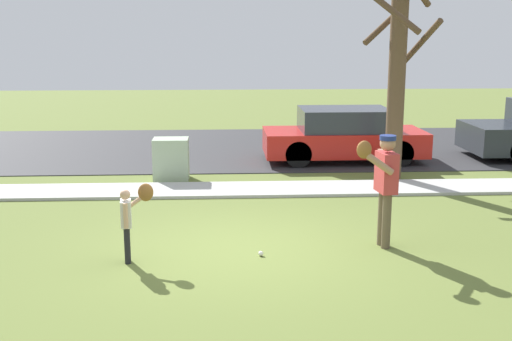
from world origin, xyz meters
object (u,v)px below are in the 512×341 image
object	(u,v)px
street_tree_near	(397,68)
parked_hatchback_red	(344,136)
person_adult	(384,178)
utility_cabinet	(171,159)
person_child	(131,213)
baseball	(261,254)

from	to	relation	value
street_tree_near	parked_hatchback_red	bearing A→B (deg)	108.46
person_adult	street_tree_near	size ratio (longest dim) A/B	0.37
parked_hatchback_red	utility_cabinet	bearing A→B (deg)	-156.53
person_child	utility_cabinet	world-z (taller)	person_child
person_child	baseball	size ratio (longest dim) A/B	14.91
person_child	street_tree_near	world-z (taller)	street_tree_near
person_child	utility_cabinet	bearing A→B (deg)	80.93
street_tree_near	parked_hatchback_red	xyz separation A→B (m)	(-0.71, 2.12, -1.80)
person_child	parked_hatchback_red	bearing A→B (deg)	50.75
baseball	street_tree_near	size ratio (longest dim) A/B	0.02
baseball	utility_cabinet	xyz separation A→B (m)	(-1.69, 5.06, 0.42)
person_adult	baseball	bearing A→B (deg)	2.17
utility_cabinet	baseball	bearing A→B (deg)	-71.55
person_child	baseball	world-z (taller)	person_child
utility_cabinet	street_tree_near	distance (m)	5.30
utility_cabinet	parked_hatchback_red	distance (m)	4.58
baseball	parked_hatchback_red	world-z (taller)	parked_hatchback_red
person_child	baseball	distance (m)	1.96
person_child	parked_hatchback_red	xyz separation A→B (m)	(4.34, 7.00, -0.05)
person_child	utility_cabinet	distance (m)	5.19
person_child	street_tree_near	xyz separation A→B (m)	(5.05, 4.88, 1.75)
person_adult	street_tree_near	xyz separation A→B (m)	(1.36, 4.45, 1.38)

